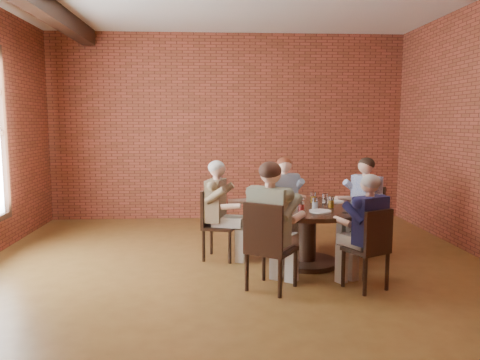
{
  "coord_description": "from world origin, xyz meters",
  "views": [
    {
      "loc": [
        -0.28,
        -5.19,
        1.79
      ],
      "look_at": [
        0.08,
        1.0,
        1.03
      ],
      "focal_mm": 35.0,
      "sensor_mm": 36.0,
      "label": 1
    }
  ],
  "objects": [
    {
      "name": "glass_f",
      "position": [
        0.75,
        0.13,
        0.82
      ],
      "size": [
        0.07,
        0.07,
        0.14
      ],
      "primitive_type": "cylinder",
      "color": "white",
      "rests_on": "dining_table"
    },
    {
      "name": "diner_d",
      "position": [
        0.34,
        -0.33,
        0.69
      ],
      "size": [
        0.84,
        0.88,
        1.38
      ],
      "primitive_type": null,
      "rotation": [
        0.0,
        0.0,
        2.55
      ],
      "color": "gray",
      "rests_on": "floor"
    },
    {
      "name": "diner_a",
      "position": [
        1.77,
        1.01,
        0.66
      ],
      "size": [
        0.81,
        0.76,
        1.31
      ],
      "primitive_type": null,
      "rotation": [
        0.0,
        0.0,
        -1.05
      ],
      "color": "#425FAD",
      "rests_on": "floor"
    },
    {
      "name": "glass_b",
      "position": [
        1.02,
        0.75,
        0.82
      ],
      "size": [
        0.07,
        0.07,
        0.14
      ],
      "primitive_type": "cylinder",
      "color": "white",
      "rests_on": "dining_table"
    },
    {
      "name": "chair_c",
      "position": [
        -0.27,
        0.85,
        0.5
      ],
      "size": [
        0.51,
        0.51,
        0.92
      ],
      "rotation": [
        0.0,
        0.0,
        1.28
      ],
      "color": "black",
      "rests_on": "floor"
    },
    {
      "name": "wall_back",
      "position": [
        0.0,
        3.5,
        1.7
      ],
      "size": [
        7.0,
        0.0,
        7.0
      ],
      "primitive_type": "plane",
      "rotation": [
        1.57,
        0.0,
        0.0
      ],
      "color": "brown",
      "rests_on": "ground"
    },
    {
      "name": "glass_a",
      "position": [
        1.15,
        0.63,
        0.82
      ],
      "size": [
        0.07,
        0.07,
        0.14
      ],
      "primitive_type": "cylinder",
      "color": "white",
      "rests_on": "dining_table"
    },
    {
      "name": "chair_b",
      "position": [
        0.75,
        1.56,
        0.5
      ],
      "size": [
        0.46,
        0.46,
        0.91
      ],
      "rotation": [
        0.0,
        0.0,
        0.14
      ],
      "color": "black",
      "rests_on": "floor"
    },
    {
      "name": "diner_b",
      "position": [
        0.76,
        1.48,
        0.64
      ],
      "size": [
        0.58,
        0.68,
        1.28
      ],
      "primitive_type": null,
      "rotation": [
        0.0,
        0.0,
        0.14
      ],
      "color": "gray",
      "rests_on": "floor"
    },
    {
      "name": "floor",
      "position": [
        0.0,
        0.0,
        0.0
      ],
      "size": [
        7.0,
        7.0,
        0.0
      ],
      "primitive_type": "plane",
      "color": "brown",
      "rests_on": "ground"
    },
    {
      "name": "glass_d",
      "position": [
        0.7,
        0.57,
        0.82
      ],
      "size": [
        0.07,
        0.07,
        0.14
      ],
      "primitive_type": "cylinder",
      "color": "white",
      "rests_on": "dining_table"
    },
    {
      "name": "plate_c",
      "position": [
        0.55,
        0.65,
        0.76
      ],
      "size": [
        0.26,
        0.26,
        0.01
      ],
      "primitive_type": "cylinder",
      "color": "white",
      "rests_on": "dining_table"
    },
    {
      "name": "chair_d",
      "position": [
        0.29,
        -0.4,
        0.52
      ],
      "size": [
        0.62,
        0.62,
        0.96
      ],
      "rotation": [
        0.0,
        0.0,
        2.55
      ],
      "color": "black",
      "rests_on": "floor"
    },
    {
      "name": "plate_d",
      "position": [
        0.97,
        0.14,
        0.76
      ],
      "size": [
        0.26,
        0.26,
        0.01
      ],
      "primitive_type": "cylinder",
      "color": "white",
      "rests_on": "dining_table"
    },
    {
      "name": "plate_b",
      "position": [
        0.82,
        1.02,
        0.76
      ],
      "size": [
        0.26,
        0.26,
        0.01
      ],
      "primitive_type": "cylinder",
      "color": "white",
      "rests_on": "dining_table"
    },
    {
      "name": "glass_h",
      "position": [
        1.17,
        0.4,
        0.82
      ],
      "size": [
        0.07,
        0.07,
        0.14
      ],
      "primitive_type": "cylinder",
      "color": "white",
      "rests_on": "dining_table"
    },
    {
      "name": "glass_e",
      "position": [
        0.54,
        0.48,
        0.82
      ],
      "size": [
        0.07,
        0.07,
        0.14
      ],
      "primitive_type": "cylinder",
      "color": "white",
      "rests_on": "dining_table"
    },
    {
      "name": "diner_c",
      "position": [
        -0.19,
        0.83,
        0.65
      ],
      "size": [
        0.74,
        0.66,
        1.3
      ],
      "primitive_type": null,
      "rotation": [
        0.0,
        0.0,
        1.28
      ],
      "color": "brown",
      "rests_on": "floor"
    },
    {
      "name": "smartphone",
      "position": [
        1.27,
        0.11,
        0.75
      ],
      "size": [
        0.11,
        0.15,
        0.01
      ],
      "primitive_type": "cube",
      "rotation": [
        0.0,
        0.0,
        -0.38
      ],
      "color": "black",
      "rests_on": "dining_table"
    },
    {
      "name": "chair_a",
      "position": [
        1.84,
        1.05,
        0.5
      ],
      "size": [
        0.57,
        0.57,
        0.93
      ],
      "rotation": [
        0.0,
        0.0,
        -1.05
      ],
      "color": "black",
      "rests_on": "floor"
    },
    {
      "name": "diner_e",
      "position": [
        1.36,
        -0.38,
        0.62
      ],
      "size": [
        0.69,
        0.74,
        1.25
      ],
      "primitive_type": null,
      "rotation": [
        0.0,
        0.0,
        3.62
      ],
      "color": "#181843",
      "rests_on": "floor"
    },
    {
      "name": "glass_c",
      "position": [
        0.69,
        0.8,
        0.82
      ],
      "size": [
        0.07,
        0.07,
        0.14
      ],
      "primitive_type": "cylinder",
      "color": "white",
      "rests_on": "dining_table"
    },
    {
      "name": "plate_a",
      "position": [
        1.31,
        0.78,
        0.76
      ],
      "size": [
        0.26,
        0.26,
        0.01
      ],
      "primitive_type": "cylinder",
      "color": "white",
      "rests_on": "dining_table"
    },
    {
      "name": "dining_table",
      "position": [
        0.9,
        0.51,
        0.53
      ],
      "size": [
        1.57,
        1.57,
        0.75
      ],
      "color": "black",
      "rests_on": "floor"
    },
    {
      "name": "chair_e",
      "position": [
        1.39,
        -0.44,
        0.49
      ],
      "size": [
        0.52,
        0.52,
        0.89
      ],
      "rotation": [
        0.0,
        0.0,
        3.62
      ],
      "color": "black",
      "rests_on": "floor"
    },
    {
      "name": "wall_front",
      "position": [
        0.0,
        -3.5,
        1.7
      ],
      "size": [
        7.0,
        0.0,
        7.0
      ],
      "primitive_type": "plane",
      "rotation": [
        -1.57,
        0.0,
        0.0
      ],
      "color": "brown",
      "rests_on": "ground"
    },
    {
      "name": "glass_g",
      "position": [
        0.94,
        0.28,
        0.82
      ],
      "size": [
        0.07,
        0.07,
        0.14
      ],
      "primitive_type": "cylinder",
      "color": "white",
      "rests_on": "dining_table"
    }
  ]
}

